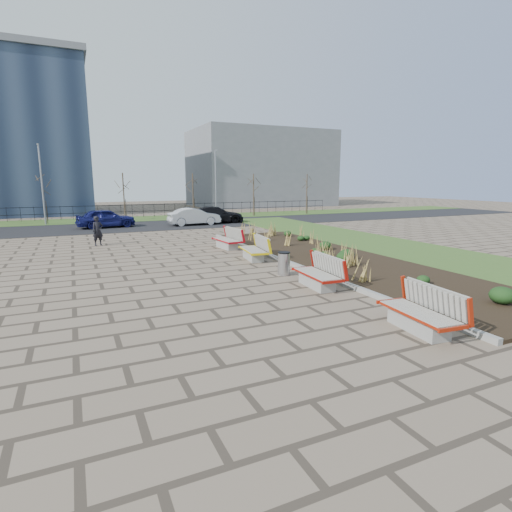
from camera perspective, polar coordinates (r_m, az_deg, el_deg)
name	(u,v)px	position (r m, az deg, el deg)	size (l,w,h in m)	color
ground	(252,314)	(10.42, -0.64, -8.32)	(120.00, 120.00, 0.00)	#6C5C4A
planting_bed	(336,259)	(17.67, 11.38, -0.42)	(4.50, 18.00, 0.10)	black
planting_curb	(289,263)	(16.43, 4.78, -0.99)	(0.16, 18.00, 0.15)	gray
grass_verge_near	(417,252)	(20.80, 22.04, 0.58)	(5.00, 38.00, 0.04)	#33511E
grass_verge_far	(123,219)	(37.37, -18.43, 4.99)	(80.00, 5.00, 0.04)	#33511E
road	(133,226)	(31.44, -17.20, 4.06)	(80.00, 7.00, 0.02)	black
bench_a	(419,310)	(9.89, 22.23, -7.15)	(0.90, 2.10, 1.00)	#A5200B
bench_b	(317,272)	(13.01, 8.67, -2.29)	(0.90, 2.10, 1.00)	#A4130A
bench_c	(253,248)	(17.33, -0.43, 1.09)	(0.90, 2.10, 1.00)	yellow
bench_d	(227,239)	(20.32, -4.21, 2.49)	(0.90, 2.10, 1.00)	red
litter_bin	(284,264)	(14.59, 4.00, -1.12)	(0.44, 0.44, 0.83)	#B2B2B7
pedestrian	(98,231)	(22.73, -21.68, 3.35)	(0.57, 0.37, 1.56)	black
car_blue	(106,218)	(31.19, -20.66, 5.10)	(1.64, 4.07, 1.39)	#131654
car_silver	(194,216)	(31.30, -8.83, 5.60)	(1.38, 3.96, 1.31)	#ADB0B5
car_black	(216,215)	(32.74, -5.76, 5.90)	(1.84, 4.53, 1.31)	black
tree_b	(44,198)	(35.59, -28.06, 7.29)	(1.40, 1.40, 4.00)	#4C3D2D
tree_c	(124,197)	(35.75, -18.35, 8.01)	(1.40, 1.40, 4.00)	#4C3D2D
tree_d	(193,196)	(36.91, -8.97, 8.48)	(1.40, 1.40, 4.00)	#4C3D2D
tree_e	(254,195)	(38.97, -0.36, 8.73)	(1.40, 1.40, 4.00)	#4C3D2D
tree_f	(307,194)	(41.79, 7.26, 8.78)	(1.40, 1.40, 4.00)	#4C3D2D
lamp_west	(42,185)	(35.06, -28.25, 8.88)	(0.24, 0.60, 6.00)	gray
lamp_east	(216,185)	(37.01, -5.78, 10.11)	(0.24, 0.60, 6.00)	gray
railing_fence	(121,211)	(38.81, -18.74, 6.08)	(44.00, 0.10, 1.20)	black
building_grey	(260,169)	(56.39, 0.60, 12.35)	(18.00, 12.00, 10.00)	slate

